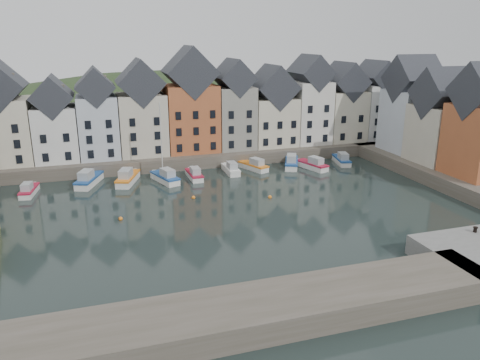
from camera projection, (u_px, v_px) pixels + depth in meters
name	position (u px, v px, depth m)	size (l,w,h in m)	color
ground	(239.00, 216.00, 57.52)	(260.00, 260.00, 0.00)	black
far_quay	(189.00, 153.00, 84.57)	(90.00, 16.00, 2.00)	#474336
right_quay	(466.00, 176.00, 70.65)	(14.00, 54.00, 2.00)	#474336
near_wall	(199.00, 323.00, 34.29)	(50.00, 6.00, 2.00)	#474336
hillside	(170.00, 204.00, 113.83)	(153.60, 70.40, 64.00)	#1F3018
far_terrace	(208.00, 110.00, 81.37)	(72.37, 8.16, 17.78)	beige
right_terrace	(444.00, 119.00, 72.66)	(8.30, 24.25, 16.36)	#AFB7C2
mooring_buoys	(198.00, 204.00, 61.18)	(20.50, 5.50, 0.50)	orange
boat_a	(29.00, 191.00, 65.02)	(2.39, 5.53, 2.06)	silver
boat_b	(89.00, 180.00, 69.28)	(4.44, 7.20, 2.65)	silver
boat_c	(128.00, 178.00, 70.13)	(4.31, 7.14, 2.62)	silver
boat_d	(165.00, 177.00, 70.65)	(3.86, 6.66, 12.17)	silver
boat_e	(194.00, 175.00, 72.40)	(1.87, 5.66, 2.16)	silver
boat_f	(231.00, 169.00, 75.35)	(1.82, 5.71, 2.19)	silver
boat_g	(254.00, 166.00, 77.23)	(3.89, 6.14, 2.26)	silver
boat_h	(291.00, 163.00, 78.88)	(4.64, 6.92, 2.56)	silver
boat_i	(313.00, 165.00, 77.73)	(3.65, 6.48, 2.38)	silver
boat_j	(342.00, 160.00, 80.90)	(3.13, 6.22, 2.29)	silver
mooring_bollard	(475.00, 229.00, 47.60)	(0.48, 0.48, 0.56)	black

